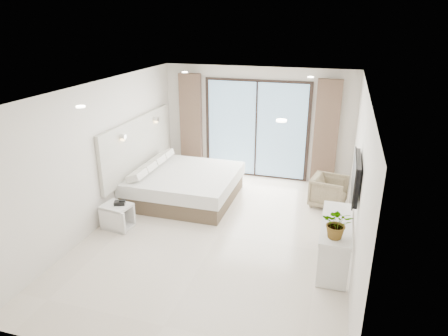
{
  "coord_description": "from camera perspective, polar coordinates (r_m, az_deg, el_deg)",
  "views": [
    {
      "loc": [
        1.93,
        -6.15,
        3.76
      ],
      "look_at": [
        -0.02,
        0.4,
        1.17
      ],
      "focal_mm": 32.0,
      "sensor_mm": 36.0,
      "label": 1
    }
  ],
  "objects": [
    {
      "name": "ground",
      "position": [
        7.46,
        -0.71,
        -9.53
      ],
      "size": [
        6.2,
        6.2,
        0.0
      ],
      "primitive_type": "plane",
      "color": "beige",
      "rests_on": "ground"
    },
    {
      "name": "bed",
      "position": [
        8.78,
        -5.74,
        -2.42
      ],
      "size": [
        2.2,
        2.09,
        0.75
      ],
      "color": "brown",
      "rests_on": "ground"
    },
    {
      "name": "nightstand",
      "position": [
        7.85,
        -14.98,
        -6.67
      ],
      "size": [
        0.58,
        0.5,
        0.47
      ],
      "rotation": [
        0.0,
        0.0,
        -0.15
      ],
      "color": "silver",
      "rests_on": "ground"
    },
    {
      "name": "phone",
      "position": [
        7.74,
        -14.68,
        -4.84
      ],
      "size": [
        0.24,
        0.22,
        0.07
      ],
      "primitive_type": "cube",
      "rotation": [
        0.0,
        0.0,
        0.38
      ],
      "color": "black",
      "rests_on": "nightstand"
    },
    {
      "name": "armchair",
      "position": [
        8.69,
        14.75,
        -3.06
      ],
      "size": [
        0.76,
        0.8,
        0.71
      ],
      "primitive_type": "imported",
      "rotation": [
        0.0,
        0.0,
        1.38
      ],
      "color": "#907E5E",
      "rests_on": "ground"
    },
    {
      "name": "console_desk",
      "position": [
        6.62,
        15.64,
        -9.04
      ],
      "size": [
        0.46,
        1.48,
        0.77
      ],
      "color": "silver",
      "rests_on": "ground"
    },
    {
      "name": "room_shell",
      "position": [
        7.66,
        -0.23,
        4.22
      ],
      "size": [
        4.62,
        6.22,
        2.72
      ],
      "color": "silver",
      "rests_on": "ground"
    },
    {
      "name": "plant",
      "position": [
        6.0,
        15.85,
        -8.04
      ],
      "size": [
        0.44,
        0.48,
        0.36
      ],
      "primitive_type": "imported",
      "rotation": [
        0.0,
        0.0,
        -0.04
      ],
      "color": "#33662D",
      "rests_on": "console_desk"
    }
  ]
}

